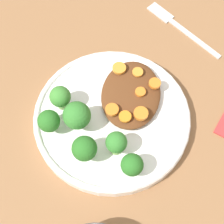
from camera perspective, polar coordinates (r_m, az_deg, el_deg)
ground_plane at (r=0.67m, az=0.00°, el=-1.36°), size 4.00×4.00×0.00m
plate at (r=0.66m, az=0.00°, el=-0.86°), size 0.27×0.27×0.03m
stew_mound at (r=0.66m, az=2.90°, el=2.74°), size 0.14×0.10×0.02m
broccoli_floret_0 at (r=0.61m, az=-5.37°, el=-0.59°), size 0.05×0.05×0.06m
broccoli_floret_1 at (r=0.59m, az=-4.22°, el=-5.62°), size 0.04×0.04×0.06m
broccoli_floret_2 at (r=0.60m, az=0.67°, el=-4.75°), size 0.04×0.04×0.05m
broccoli_floret_3 at (r=0.64m, az=-7.88°, el=2.24°), size 0.04×0.04×0.05m
broccoli_floret_4 at (r=0.59m, az=3.08°, el=-8.07°), size 0.04×0.04×0.05m
broccoli_floret_5 at (r=0.62m, az=-9.59°, el=-1.41°), size 0.04×0.04×0.05m
carrot_slice_0 at (r=0.67m, az=3.94°, el=6.08°), size 0.02×0.02×0.00m
carrot_slice_1 at (r=0.65m, az=4.35°, el=3.06°), size 0.02×0.02×0.01m
carrot_slice_2 at (r=0.66m, az=6.53°, el=4.34°), size 0.02×0.02×0.01m
carrot_slice_3 at (r=0.63m, az=2.00°, el=-0.69°), size 0.02×0.02×0.00m
carrot_slice_4 at (r=0.67m, az=1.47°, el=6.64°), size 0.02×0.02×0.01m
carrot_slice_5 at (r=0.63m, az=4.46°, el=0.01°), size 0.02×0.02×0.01m
carrot_slice_6 at (r=0.63m, az=-0.24°, el=0.72°), size 0.02×0.02×0.01m
fork at (r=0.80m, az=9.87°, el=12.99°), size 0.13×0.16×0.01m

